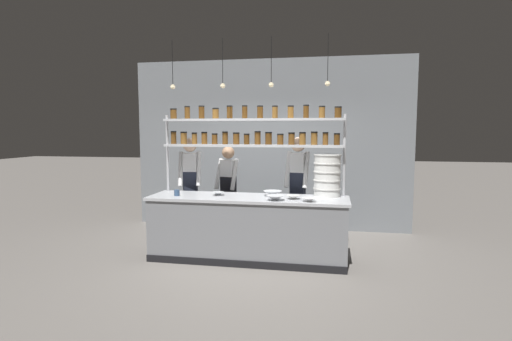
{
  "coord_description": "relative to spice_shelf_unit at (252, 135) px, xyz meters",
  "views": [
    {
      "loc": [
        1.16,
        -5.52,
        1.86
      ],
      "look_at": [
        0.08,
        0.2,
        1.28
      ],
      "focal_mm": 28.0,
      "sensor_mm": 36.0,
      "label": 1
    }
  ],
  "objects": [
    {
      "name": "container_stack",
      "position": [
        1.11,
        -0.08,
        -0.58
      ],
      "size": [
        0.39,
        0.39,
        0.6
      ],
      "color": "white",
      "rests_on": "prep_counter"
    },
    {
      "name": "prep_bowl_center_back",
      "position": [
        0.88,
        -0.56,
        -0.85
      ],
      "size": [
        0.19,
        0.19,
        0.05
      ],
      "color": "white",
      "rests_on": "prep_counter"
    },
    {
      "name": "chef_left",
      "position": [
        -1.08,
        0.28,
        -0.79
      ],
      "size": [
        0.41,
        0.33,
        1.74
      ],
      "rotation": [
        0.0,
        0.0,
        0.22
      ],
      "color": "black",
      "rests_on": "ground_plane"
    },
    {
      "name": "serving_cup_front",
      "position": [
        -1.03,
        -0.43,
        -0.84
      ],
      "size": [
        0.08,
        0.08,
        0.09
      ],
      "color": "#334C70",
      "rests_on": "prep_counter"
    },
    {
      "name": "prep_bowl_near_left",
      "position": [
        0.66,
        -0.4,
        -0.85
      ],
      "size": [
        0.19,
        0.19,
        0.05
      ],
      "color": "silver",
      "rests_on": "prep_counter"
    },
    {
      "name": "prep_bowl_far_left",
      "position": [
        0.34,
        -0.19,
        -0.84
      ],
      "size": [
        0.27,
        0.27,
        0.07
      ],
      "color": "silver",
      "rests_on": "prep_counter"
    },
    {
      "name": "pendant_light_row",
      "position": [
        -0.01,
        -0.33,
        0.73
      ],
      "size": [
        2.27,
        0.07,
        0.69
      ],
      "color": "black"
    },
    {
      "name": "chef_center",
      "position": [
        -0.51,
        0.5,
        -0.88
      ],
      "size": [
        0.4,
        0.33,
        1.61
      ],
      "rotation": [
        0.0,
        0.0,
        -0.23
      ],
      "color": "black",
      "rests_on": "ground_plane"
    },
    {
      "name": "ground_plane",
      "position": [
        -0.0,
        -0.33,
        -1.8
      ],
      "size": [
        40.0,
        40.0,
        0.0
      ],
      "primitive_type": "plane",
      "color": "slate"
    },
    {
      "name": "prep_counter",
      "position": [
        -0.0,
        -0.33,
        -1.34
      ],
      "size": [
        2.86,
        0.76,
        0.92
      ],
      "color": "gray",
      "rests_on": "ground_plane"
    },
    {
      "name": "back_wall",
      "position": [
        -0.0,
        1.68,
        -0.2
      ],
      "size": [
        5.26,
        0.12,
        3.2
      ],
      "primitive_type": "cube",
      "color": "gray",
      "rests_on": "ground_plane"
    },
    {
      "name": "prep_bowl_near_right",
      "position": [
        -0.45,
        -0.29,
        -0.86
      ],
      "size": [
        0.18,
        0.18,
        0.05
      ],
      "color": "silver",
      "rests_on": "prep_counter"
    },
    {
      "name": "prep_bowl_center_front",
      "position": [
        0.43,
        -0.55,
        -0.85
      ],
      "size": [
        0.25,
        0.25,
        0.07
      ],
      "color": "silver",
      "rests_on": "prep_counter"
    },
    {
      "name": "chef_right",
      "position": [
        0.65,
        0.34,
        -0.77
      ],
      "size": [
        0.39,
        0.33,
        1.76
      ],
      "rotation": [
        0.0,
        0.0,
        -0.15
      ],
      "color": "black",
      "rests_on": "ground_plane"
    },
    {
      "name": "spice_shelf_unit",
      "position": [
        0.0,
        0.0,
        0.0
      ],
      "size": [
        2.74,
        0.28,
        2.24
      ],
      "color": "#B7BABF",
      "rests_on": "ground_plane"
    }
  ]
}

